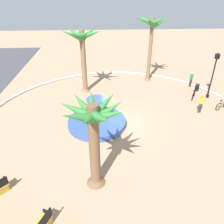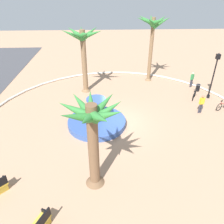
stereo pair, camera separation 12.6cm
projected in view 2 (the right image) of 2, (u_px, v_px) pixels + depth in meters
ground_plane at (118, 122)px, 17.60m from camera, size 80.00×80.00×0.00m
plaza_curb at (118, 121)px, 17.55m from camera, size 22.21×22.21×0.20m
fountain at (97, 121)px, 17.07m from camera, size 4.51×4.51×2.32m
palm_tree_near_fountain at (153, 30)px, 22.36m from camera, size 3.59×3.61×6.98m
palm_tree_by_curb at (83, 45)px, 20.24m from camera, size 3.83×3.87×6.32m
palm_tree_mid_plaza at (93, 127)px, 10.35m from camera, size 3.31×3.26×5.23m
lamppost at (214, 72)px, 19.97m from camera, size 0.32×0.32×4.43m
trash_bin at (198, 87)px, 22.44m from camera, size 0.46×0.46×0.73m
bicycle_red_frame at (194, 95)px, 20.95m from camera, size 1.50×0.95×0.94m
bicycle_by_lamppost at (223, 105)px, 19.17m from camera, size 0.83×1.56×0.94m
person_cyclist_helmet at (202, 103)px, 18.36m from camera, size 0.25×0.52×1.66m
person_cyclist_photo at (192, 79)px, 23.03m from camera, size 0.36×0.45×1.64m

